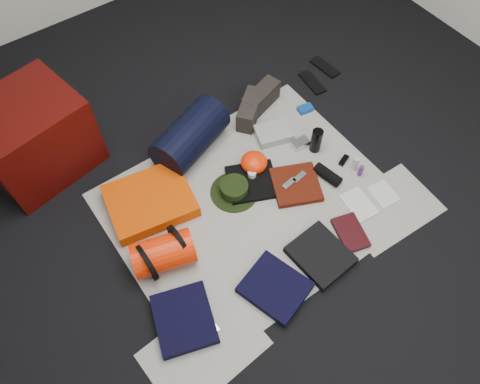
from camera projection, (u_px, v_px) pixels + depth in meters
floor at (251, 205)px, 2.82m from camera, size 4.50×4.50×0.02m
newspaper_mat at (251, 204)px, 2.81m from camera, size 1.60×1.30×0.01m
newspaper_sheet_front_left at (204, 349)px, 2.35m from camera, size 0.61×0.44×0.00m
newspaper_sheet_front_right at (388, 208)px, 2.79m from camera, size 0.60×0.43×0.00m
red_cabinet at (33, 137)px, 2.76m from camera, size 0.69×0.60×0.50m
sleeping_pad at (150, 201)px, 2.76m from camera, size 0.55×0.48×0.09m
stuff_sack at (163, 253)px, 2.52m from camera, size 0.37×0.28×0.19m
sack_strap_left at (147, 263)px, 2.48m from camera, size 0.02×0.22×0.22m
sack_strap_right at (179, 243)px, 2.54m from camera, size 0.02×0.22×0.22m
navy_duffel at (190, 136)px, 2.92m from camera, size 0.56×0.42×0.26m
boonie_brim at (234, 192)px, 2.84m from camera, size 0.37×0.37×0.01m
boonie_crown at (234, 188)px, 2.81m from camera, size 0.17×0.17×0.07m
hiking_boot_left at (250, 110)px, 3.11m from camera, size 0.30×0.27×0.15m
hiking_boot_right at (261, 98)px, 3.16m from camera, size 0.32×0.19×0.15m
flip_flop_left at (312, 82)px, 3.35m from camera, size 0.11×0.25×0.01m
flip_flop_right at (325, 67)px, 3.43m from camera, size 0.10×0.24×0.01m
trousers_navy_a at (184, 319)px, 2.40m from camera, size 0.38×0.41×0.05m
trousers_navy_b at (275, 288)px, 2.49m from camera, size 0.37×0.39×0.05m
trousers_charcoal at (320, 255)px, 2.60m from camera, size 0.30×0.33×0.05m
black_tshirt at (252, 182)px, 2.87m from camera, size 0.38×0.37×0.03m
red_shirt at (296, 185)px, 2.85m from camera, size 0.37×0.37×0.04m
orange_stuff_sack at (254, 162)px, 2.90m from camera, size 0.20×0.20×0.11m
first_aid_pouch at (273, 133)px, 3.06m from camera, size 0.27×0.23×0.06m
water_bottle at (316, 141)px, 2.95m from camera, size 0.09×0.09×0.18m
speaker at (328, 175)px, 2.87m from camera, size 0.10×0.19×0.07m
compact_camera at (300, 144)px, 3.02m from camera, size 0.12×0.07×0.04m
cyan_case at (305, 109)px, 3.19m from camera, size 0.11×0.08×0.03m
toiletry_purple at (361, 171)px, 2.88m from camera, size 0.04×0.04×0.08m
toiletry_clear at (355, 164)px, 2.90m from camera, size 0.04×0.04×0.10m
paperback_book at (350, 233)px, 2.68m from camera, size 0.21×0.26×0.03m
map_booklet at (359, 204)px, 2.79m from camera, size 0.17×0.23×0.01m
map_printout at (383, 194)px, 2.84m from camera, size 0.15×0.18×0.01m
sunglasses at (344, 160)px, 2.96m from camera, size 0.09×0.06×0.02m
key_cluster at (209, 328)px, 2.39m from camera, size 0.08×0.08×0.01m
tape_roll at (252, 174)px, 2.86m from camera, size 0.05×0.05×0.04m
energy_bar_a at (289, 183)px, 2.83m from camera, size 0.10×0.05×0.01m
energy_bar_b at (299, 177)px, 2.85m from camera, size 0.10×0.05×0.01m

